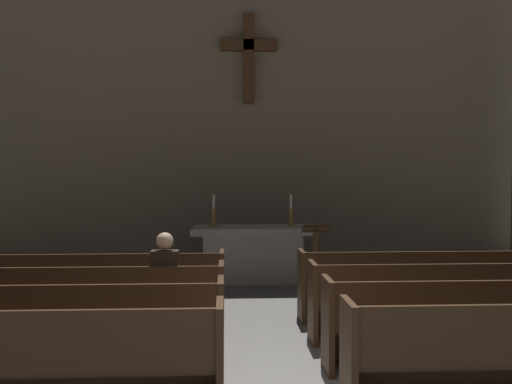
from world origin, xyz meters
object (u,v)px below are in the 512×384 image
altar (252,252)px  lectern (316,261)px  lone_worshipper (166,285)px  pew_right_row_4 (444,284)px  pew_right_row_3 (475,300)px  candlestick_right (291,216)px  pew_left_row_2 (22,329)px  candlestick_left (214,217)px  pew_left_row_3 (52,305)px  pew_left_row_4 (74,288)px

altar → lectern: lectern is taller
lone_worshipper → pew_right_row_4: bearing=14.9°
pew_right_row_3 → candlestick_right: (-1.80, 3.80, 0.71)m
pew_left_row_2 → candlestick_right: bearing=56.5°
candlestick_right → candlestick_left: bearing=180.0°
pew_left_row_3 → candlestick_right: 5.02m
pew_right_row_3 → pew_right_row_4: (0.00, 1.02, 0.00)m
lone_worshipper → lectern: bearing=49.8°
pew_left_row_4 → lone_worshipper: bearing=-37.0°
pew_left_row_3 → candlestick_right: bearing=49.9°
pew_left_row_2 → pew_left_row_4: bearing=90.0°
pew_left_row_2 → pew_left_row_3: (0.00, 1.02, 0.00)m
lectern → pew_right_row_4: bearing=-46.0°
pew_left_row_3 → candlestick_left: candlestick_left is taller
pew_left_row_3 → pew_right_row_4: 5.10m
pew_right_row_3 → pew_right_row_4: size_ratio=1.00×
pew_right_row_4 → lectern: size_ratio=3.44×
altar → lone_worshipper: (-1.19, -3.76, 0.16)m
altar → candlestick_right: size_ratio=3.86×
altar → lone_worshipper: 3.95m
pew_left_row_2 → candlestick_left: 5.19m
pew_right_row_4 → candlestick_left: size_ratio=6.96×
pew_right_row_4 → lectern: lectern is taller
pew_left_row_2 → altar: (2.50, 4.82, 0.06)m
pew_left_row_2 → altar: 5.43m
pew_right_row_4 → altar: 3.74m
pew_right_row_3 → lectern: bearing=120.4°
candlestick_left → lone_worshipper: size_ratio=0.43×
pew_left_row_2 → candlestick_left: size_ratio=6.96×
lone_worshipper → pew_left_row_3: bearing=-178.3°
pew_right_row_4 → candlestick_right: (-1.80, 2.78, 0.71)m
candlestick_left → pew_left_row_2: bearing=-110.4°
pew_right_row_4 → candlestick_right: bearing=122.9°
pew_left_row_2 → lone_worshipper: lone_worshipper is taller
altar → candlestick_left: 0.96m
candlestick_right → lone_worshipper: (-1.89, -3.76, -0.49)m
pew_left_row_3 → pew_right_row_4: size_ratio=1.00×
pew_left_row_3 → pew_left_row_4: (0.00, 1.02, 0.00)m
pew_right_row_3 → lone_worshipper: bearing=179.4°
pew_right_row_4 → candlestick_right: size_ratio=6.96×
pew_right_row_4 → lone_worshipper: (-3.69, -0.98, 0.22)m
pew_right_row_4 → lectern: 2.20m
candlestick_left → pew_right_row_3: bearing=-49.9°
candlestick_right → pew_right_row_3: bearing=-64.7°
pew_left_row_2 → pew_right_row_3: 5.10m
pew_right_row_3 → lone_worshipper: (-3.69, 0.04, 0.22)m
pew_left_row_3 → pew_right_row_4: (4.99, 1.02, 0.00)m
altar → lectern: (0.97, -1.20, 0.01)m
candlestick_right → lone_worshipper: size_ratio=0.43×
lone_worshipper → candlestick_left: bearing=82.6°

